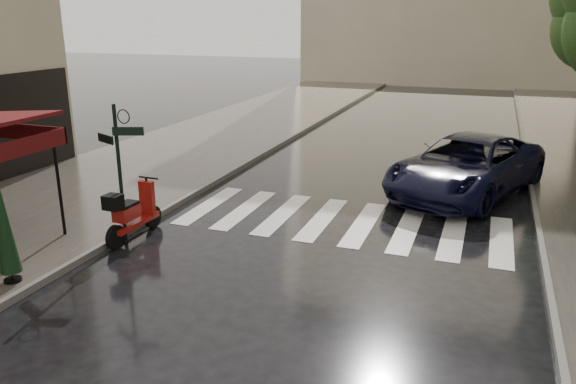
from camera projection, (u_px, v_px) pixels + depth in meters
The scene contains 9 objects.
ground at pixel (79, 318), 9.39m from camera, with size 120.00×120.00×0.00m, color black.
sidewalk_near at pixel (194, 146), 21.60m from camera, with size 6.00×60.00×0.12m, color #38332D.
curb_near at pixel (267, 152), 20.60m from camera, with size 0.12×60.00×0.16m, color #595651.
curb_far at pixel (529, 174), 17.70m from camera, with size 0.12×60.00×0.16m, color #595651.
crosswalk at pixel (343, 221), 13.80m from camera, with size 7.85×3.20×0.01m.
signpost at pixel (119, 164), 11.92m from camera, with size 1.17×0.29×3.10m.
scooter at pixel (132, 214), 12.57m from camera, with size 0.51×1.93×1.27m.
parked_car at pixel (466, 166), 15.74m from camera, with size 2.71×5.87×1.63m, color black.
parasol_back at pixel (4, 225), 10.09m from camera, with size 0.39×0.39×2.07m.
Camera 1 is at (6.14, -6.64, 4.81)m, focal length 35.00 mm.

